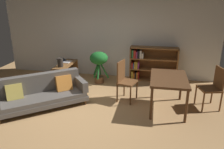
# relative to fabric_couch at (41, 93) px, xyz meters

# --- Properties ---
(ground_plane) EXTENTS (8.16, 8.16, 0.00)m
(ground_plane) POSITION_rel_fabric_couch_xyz_m (1.05, -0.16, -0.34)
(ground_plane) COLOR tan
(back_wall_panel) EXTENTS (6.80, 0.10, 2.70)m
(back_wall_panel) POSITION_rel_fabric_couch_xyz_m (1.05, 2.54, 1.01)
(back_wall_panel) COLOR silver
(back_wall_panel) RESTS_ON ground_plane
(fabric_couch) EXTENTS (2.03, 1.84, 0.75)m
(fabric_couch) POSITION_rel_fabric_couch_xyz_m (0.00, 0.00, 0.00)
(fabric_couch) COLOR #56351E
(fabric_couch) RESTS_ON ground_plane
(media_console) EXTENTS (0.37, 1.14, 0.59)m
(media_console) POSITION_rel_fabric_couch_xyz_m (-0.03, 1.55, -0.05)
(media_console) COLOR brown
(media_console) RESTS_ON ground_plane
(open_laptop) EXTENTS (0.43, 0.33, 0.11)m
(open_laptop) POSITION_rel_fabric_couch_xyz_m (-0.12, 1.78, 0.28)
(open_laptop) COLOR silver
(open_laptop) RESTS_ON media_console
(desk_speaker) EXTENTS (0.15, 0.15, 0.25)m
(desk_speaker) POSITION_rel_fabric_couch_xyz_m (-0.05, 1.27, 0.38)
(desk_speaker) COLOR #2D2823
(desk_speaker) RESTS_ON media_console
(potted_floor_plant) EXTENTS (0.58, 0.53, 0.95)m
(potted_floor_plant) POSITION_rel_fabric_couch_xyz_m (0.94, 1.76, 0.34)
(potted_floor_plant) COLOR brown
(potted_floor_plant) RESTS_ON ground_plane
(dining_table) EXTENTS (0.80, 1.22, 0.77)m
(dining_table) POSITION_rel_fabric_couch_xyz_m (2.88, 0.44, 0.34)
(dining_table) COLOR #56351E
(dining_table) RESTS_ON ground_plane
(dining_chair_near) EXTENTS (0.49, 0.54, 1.00)m
(dining_chair_near) POSITION_rel_fabric_couch_xyz_m (1.85, 0.73, 0.22)
(dining_chair_near) COLOR brown
(dining_chair_near) RESTS_ON ground_plane
(dining_chair_far) EXTENTS (0.54, 0.55, 0.97)m
(dining_chair_far) POSITION_rel_fabric_couch_xyz_m (3.88, 0.70, 0.20)
(dining_chair_far) COLOR brown
(dining_chair_far) RESTS_ON ground_plane
(bookshelf) EXTENTS (1.43, 0.35, 1.04)m
(bookshelf) POSITION_rel_fabric_couch_xyz_m (2.41, 2.34, 0.18)
(bookshelf) COLOR brown
(bookshelf) RESTS_ON ground_plane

